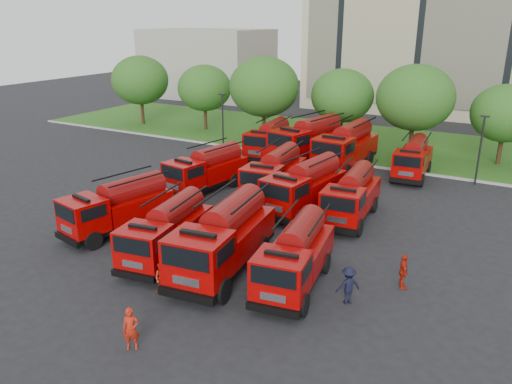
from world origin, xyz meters
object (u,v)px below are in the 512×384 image
(firefighter_1, at_px, (164,294))
(firefighter_2, at_px, (402,288))
(fire_truck_5, at_px, (275,173))
(fire_truck_0, at_px, (118,206))
(fire_truck_8, at_px, (270,139))
(fire_truck_1, at_px, (167,231))
(firefighter_5, at_px, (352,225))
(fire_truck_10, at_px, (346,147))
(fire_truck_4, at_px, (207,169))
(firefighter_3, at_px, (347,303))
(firefighter_4, at_px, (191,233))
(fire_truck_3, at_px, (296,256))
(firefighter_0, at_px, (133,348))
(fire_truck_7, at_px, (352,195))
(fire_truck_6, at_px, (305,186))
(fire_truck_9, at_px, (309,140))
(fire_truck_11, at_px, (413,158))
(fire_truck_2, at_px, (224,238))

(firefighter_1, xyz_separation_m, firefighter_2, (9.13, 5.70, 0.00))
(fire_truck_5, bearing_deg, fire_truck_0, -122.80)
(fire_truck_8, bearing_deg, firefighter_1, -79.31)
(fire_truck_1, height_order, firefighter_5, fire_truck_1)
(fire_truck_10, bearing_deg, fire_truck_4, -121.55)
(fire_truck_1, height_order, firefighter_3, fire_truck_1)
(firefighter_2, height_order, firefighter_4, firefighter_2)
(fire_truck_3, relative_size, firefighter_0, 3.98)
(fire_truck_7, height_order, firefighter_1, fire_truck_7)
(fire_truck_0, height_order, fire_truck_3, fire_truck_0)
(fire_truck_6, relative_size, fire_truck_7, 1.08)
(firefighter_1, bearing_deg, fire_truck_0, 132.67)
(fire_truck_5, distance_m, firefighter_1, 14.18)
(firefighter_3, bearing_deg, fire_truck_9, -106.81)
(fire_truck_7, bearing_deg, fire_truck_3, -92.10)
(fire_truck_9, xyz_separation_m, fire_truck_11, (8.75, -0.14, -0.39))
(fire_truck_9, bearing_deg, firefighter_0, -67.86)
(fire_truck_2, relative_size, fire_truck_6, 1.07)
(fire_truck_3, bearing_deg, fire_truck_10, 94.40)
(fire_truck_1, height_order, firefighter_0, fire_truck_1)
(fire_truck_2, bearing_deg, firefighter_0, -94.53)
(firefighter_0, bearing_deg, fire_truck_2, 58.91)
(fire_truck_3, distance_m, fire_truck_7, 8.92)
(fire_truck_1, distance_m, fire_truck_6, 10.05)
(fire_truck_6, xyz_separation_m, firefighter_2, (7.85, -6.77, -1.60))
(firefighter_3, xyz_separation_m, firefighter_5, (-2.58, 8.23, 0.00))
(fire_truck_1, xyz_separation_m, fire_truck_10, (2.46, 19.54, 0.35))
(firefighter_3, bearing_deg, firefighter_0, 4.82)
(fire_truck_6, relative_size, fire_truck_9, 0.86)
(fire_truck_5, height_order, fire_truck_10, fire_truck_10)
(firefighter_1, distance_m, firefighter_4, 6.58)
(fire_truck_0, bearing_deg, fire_truck_8, 102.57)
(fire_truck_6, relative_size, fire_truck_8, 1.05)
(firefighter_4, bearing_deg, fire_truck_10, -40.37)
(fire_truck_5, distance_m, firefighter_4, 8.30)
(fire_truck_0, bearing_deg, fire_truck_1, -3.50)
(firefighter_2, relative_size, firefighter_3, 0.98)
(fire_truck_11, distance_m, firefighter_1, 23.76)
(fire_truck_2, bearing_deg, fire_truck_9, 95.11)
(fire_truck_2, xyz_separation_m, fire_truck_10, (-0.79, 19.32, 0.11))
(fire_truck_11, bearing_deg, fire_truck_10, -178.35)
(firefighter_0, xyz_separation_m, firefighter_4, (-4.32, 9.54, 0.00))
(fire_truck_4, bearing_deg, fire_truck_2, -42.43)
(fire_truck_8, bearing_deg, fire_truck_6, -58.15)
(fire_truck_3, distance_m, fire_truck_4, 14.33)
(fire_truck_4, bearing_deg, firefighter_0, -55.22)
(fire_truck_0, xyz_separation_m, firefighter_4, (3.79, 1.66, -1.50))
(fire_truck_2, height_order, firefighter_5, fire_truck_2)
(fire_truck_4, height_order, firefighter_3, fire_truck_4)
(fire_truck_2, relative_size, firefighter_3, 4.58)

